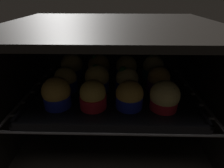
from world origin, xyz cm
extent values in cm
cube|color=black|center=(0.00, 22.00, -0.75)|extent=(59.00, 47.00, 1.50)
cube|color=black|center=(0.00, 22.00, 34.75)|extent=(59.00, 47.00, 1.50)
cube|color=black|center=(0.00, 44.75, 17.00)|extent=(59.00, 1.50, 34.00)
cube|color=black|center=(-28.75, 22.00, 17.00)|extent=(1.50, 47.00, 34.00)
cube|color=black|center=(28.75, 22.00, 17.00)|extent=(1.50, 47.00, 34.00)
cylinder|color=#4C494C|center=(0.00, 3.00, 13.60)|extent=(54.00, 0.80, 0.80)
cylinder|color=#4C494C|center=(0.00, 9.33, 13.60)|extent=(54.00, 0.80, 0.80)
cylinder|color=#4C494C|center=(0.00, 15.67, 13.60)|extent=(54.00, 0.80, 0.80)
cylinder|color=#4C494C|center=(0.00, 22.00, 13.60)|extent=(54.00, 0.80, 0.80)
cylinder|color=#4C494C|center=(0.00, 28.33, 13.60)|extent=(54.00, 0.80, 0.80)
cylinder|color=#4C494C|center=(0.00, 34.67, 13.60)|extent=(54.00, 0.80, 0.80)
cylinder|color=#4C494C|center=(0.00, 41.00, 13.60)|extent=(54.00, 0.80, 0.80)
cylinder|color=#4C494C|center=(-27.00, 22.00, 13.60)|extent=(0.80, 42.00, 0.80)
cylinder|color=#4C494C|center=(27.00, 22.00, 13.60)|extent=(0.80, 42.00, 0.80)
cube|color=black|center=(0.00, 21.36, 14.60)|extent=(46.45, 36.99, 1.20)
cube|color=black|center=(0.00, 3.26, 15.70)|extent=(46.45, 0.80, 1.00)
cube|color=black|center=(0.00, 39.45, 15.70)|extent=(46.45, 0.80, 1.00)
cube|color=black|center=(-22.83, 21.36, 15.70)|extent=(0.80, 36.99, 1.00)
cube|color=black|center=(22.83, 21.36, 15.70)|extent=(0.80, 36.99, 1.00)
cylinder|color=#1928B7|center=(-14.37, 11.96, 16.87)|extent=(7.18, 7.18, 3.34)
sphere|color=gold|center=(-14.37, 11.96, 19.80)|extent=(7.49, 7.49, 7.49)
sphere|color=#1E6023|center=(-14.13, 12.03, 22.40)|extent=(2.19, 2.19, 2.19)
cylinder|color=red|center=(-4.76, 11.69, 16.87)|extent=(7.18, 7.18, 3.34)
sphere|color=gold|center=(-4.76, 11.69, 19.58)|extent=(6.86, 6.86, 6.86)
cylinder|color=#1928B7|center=(4.81, 12.01, 16.87)|extent=(7.18, 7.18, 3.34)
sphere|color=gold|center=(4.81, 12.01, 19.18)|extent=(7.29, 7.29, 7.29)
cylinder|color=red|center=(13.82, 11.54, 16.87)|extent=(7.18, 7.18, 3.34)
sphere|color=#E0CC7A|center=(13.82, 11.54, 19.21)|extent=(7.73, 7.73, 7.73)
sphere|color=#19511E|center=(14.87, 10.16, 21.37)|extent=(2.13, 2.13, 2.13)
cylinder|color=#1928B7|center=(-14.28, 21.01, 16.87)|extent=(7.18, 7.18, 3.34)
sphere|color=#DBBC60|center=(-14.28, 21.01, 19.35)|extent=(6.88, 6.88, 6.88)
sphere|color=#1E6023|center=(-15.20, 21.36, 21.42)|extent=(2.36, 2.36, 2.36)
cylinder|color=#1928B7|center=(-4.54, 21.06, 16.87)|extent=(7.18, 7.18, 3.34)
sphere|color=#DBBC60|center=(-4.54, 21.06, 19.86)|extent=(7.51, 7.51, 7.51)
sphere|color=#28702D|center=(-4.88, 20.95, 22.75)|extent=(2.16, 2.16, 2.16)
cylinder|color=#1928B7|center=(4.64, 21.16, 16.87)|extent=(7.18, 7.18, 3.34)
sphere|color=#E0CC7A|center=(4.64, 21.16, 19.27)|extent=(6.95, 6.95, 6.95)
sphere|color=#1E6023|center=(3.42, 21.23, 21.90)|extent=(2.48, 2.48, 2.48)
cylinder|color=#7A238C|center=(14.37, 21.69, 16.87)|extent=(7.18, 7.18, 3.34)
sphere|color=gold|center=(14.37, 21.69, 19.54)|extent=(6.85, 6.85, 6.85)
sphere|color=#28702D|center=(15.03, 22.96, 21.43)|extent=(1.78, 1.78, 1.78)
cylinder|color=#1928B7|center=(-14.49, 30.87, 16.87)|extent=(7.18, 7.18, 3.34)
sphere|color=#DBBC60|center=(-14.49, 30.87, 20.06)|extent=(7.61, 7.61, 7.61)
sphere|color=#28702D|center=(-13.88, 32.28, 22.68)|extent=(2.28, 2.28, 2.28)
cylinder|color=#1928B7|center=(-4.91, 31.09, 16.87)|extent=(7.18, 7.18, 3.34)
sphere|color=gold|center=(-4.91, 31.09, 19.73)|extent=(7.71, 7.71, 7.71)
sphere|color=#28702D|center=(-6.29, 30.27, 22.66)|extent=(1.91, 1.91, 1.91)
cylinder|color=#1928B7|center=(4.85, 31.06, 16.87)|extent=(7.18, 7.18, 3.34)
sphere|color=#DBBC60|center=(4.85, 31.06, 19.56)|extent=(7.35, 7.35, 7.35)
sphere|color=#1E6023|center=(4.72, 30.85, 21.88)|extent=(2.04, 2.04, 2.04)
cylinder|color=#0C8C84|center=(14.34, 31.08, 16.87)|extent=(7.18, 7.18, 3.34)
sphere|color=#E0CC7A|center=(14.34, 31.08, 19.82)|extent=(7.17, 7.17, 7.17)
sphere|color=#28702D|center=(13.43, 31.73, 22.52)|extent=(2.04, 2.04, 2.04)
camera|label=1|loc=(1.20, -28.79, 42.62)|focal=28.87mm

